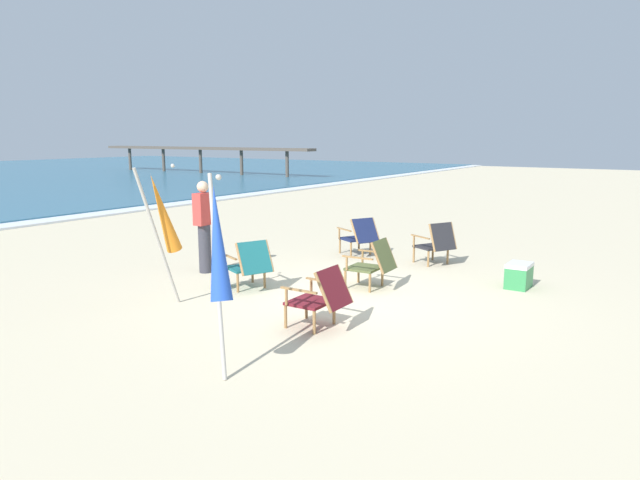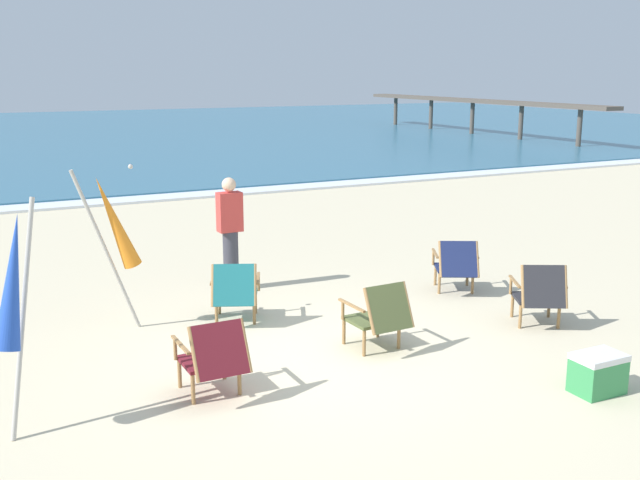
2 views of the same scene
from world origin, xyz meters
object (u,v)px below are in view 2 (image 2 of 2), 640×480
object	(u,v)px
beach_chair_front_left	(456,264)
beach_chair_mid_center	(540,293)
cooler_box	(598,373)
beach_chair_back_left	(235,291)
umbrella_furled_blue	(13,284)
beach_chair_far_center	(214,356)
umbrella_furled_orange	(114,224)
person_near_chairs	(230,233)
beach_chair_front_right	(379,314)

from	to	relation	value
beach_chair_front_left	beach_chair_mid_center	bearing A→B (deg)	-88.40
cooler_box	beach_chair_back_left	bearing A→B (deg)	124.85
beach_chair_back_left	umbrella_furled_blue	world-z (taller)	umbrella_furled_blue
beach_chair_front_left	beach_chair_far_center	bearing A→B (deg)	-156.75
umbrella_furled_orange	umbrella_furled_blue	xyz separation A→B (m)	(-1.30, -2.27, 0.02)
beach_chair_back_left	umbrella_furled_blue	size ratio (longest dim) A/B	0.44
beach_chair_back_left	cooler_box	distance (m)	4.31
beach_chair_far_center	beach_chair_back_left	world-z (taller)	same
beach_chair_mid_center	person_near_chairs	xyz separation A→B (m)	(-2.84, 3.20, 0.41)
cooler_box	beach_chair_mid_center	bearing A→B (deg)	64.34
beach_chair_front_right	beach_chair_front_left	size ratio (longest dim) A/B	0.85
beach_chair_front_left	umbrella_furled_blue	bearing A→B (deg)	-163.93
beach_chair_front_left	umbrella_furled_orange	distance (m)	4.71
umbrella_furled_orange	umbrella_furled_blue	bearing A→B (deg)	-119.91
beach_chair_front_right	umbrella_furled_orange	xyz separation A→B (m)	(-2.46, 2.01, 0.89)
beach_chair_far_center	beach_chair_front_right	bearing A→B (deg)	9.79
beach_chair_front_left	cooler_box	distance (m)	3.47
beach_chair_far_center	umbrella_furled_blue	world-z (taller)	umbrella_furled_blue
umbrella_furled_blue	beach_chair_far_center	bearing A→B (deg)	-3.38
person_near_chairs	umbrella_furled_blue	bearing A→B (deg)	-133.47
beach_chair_mid_center	beach_chair_back_left	xyz separation A→B (m)	(-3.29, 1.78, -0.01)
beach_chair_mid_center	cooler_box	bearing A→B (deg)	-115.66
beach_chair_front_right	beach_chair_front_left	distance (m)	2.57
umbrella_furled_orange	umbrella_furled_blue	world-z (taller)	umbrella_furled_blue
beach_chair_back_left	beach_chair_far_center	bearing A→B (deg)	-115.59
cooler_box	umbrella_furled_blue	bearing A→B (deg)	161.86
beach_chair_front_left	beach_chair_mid_center	world-z (taller)	beach_chair_mid_center
person_near_chairs	beach_chair_front_right	bearing A→B (deg)	-77.69
beach_chair_front_left	umbrella_furled_blue	xyz separation A→B (m)	(-5.89, -1.70, 0.92)
umbrella_furled_blue	cooler_box	xyz separation A→B (m)	(5.10, -1.67, -1.14)
beach_chair_front_right	person_near_chairs	size ratio (longest dim) A/B	0.49
beach_chair_front_right	beach_chair_mid_center	world-z (taller)	beach_chair_mid_center
beach_chair_front_left	person_near_chairs	xyz separation A→B (m)	(-2.79, 1.58, 0.42)
beach_chair_far_center	umbrella_furled_orange	size ratio (longest dim) A/B	0.39
beach_chair_mid_center	person_near_chairs	bearing A→B (deg)	131.52
umbrella_furled_orange	umbrella_furled_blue	distance (m)	2.62
beach_chair_far_center	person_near_chairs	xyz separation A→B (m)	(1.40, 3.38, 0.41)
beach_chair_far_center	beach_chair_back_left	bearing A→B (deg)	64.41
cooler_box	person_near_chairs	bearing A→B (deg)	111.98
beach_chair_mid_center	person_near_chairs	world-z (taller)	person_near_chairs
beach_chair_mid_center	beach_chair_back_left	size ratio (longest dim) A/B	0.96
umbrella_furled_blue	cooler_box	world-z (taller)	umbrella_furled_blue
beach_chair_front_right	beach_chair_back_left	size ratio (longest dim) A/B	0.89
beach_chair_front_right	beach_chair_mid_center	distance (m)	2.18
umbrella_furled_orange	person_near_chairs	xyz separation A→B (m)	(1.80, 1.01, -0.48)
beach_chair_front_right	cooler_box	size ratio (longest dim) A/B	1.64
beach_chair_front_left	person_near_chairs	world-z (taller)	person_near_chairs
beach_chair_front_left	beach_chair_front_right	bearing A→B (deg)	-145.88
beach_chair_far_center	beach_chair_mid_center	size ratio (longest dim) A/B	0.92
beach_chair_mid_center	umbrella_furled_orange	size ratio (longest dim) A/B	0.43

